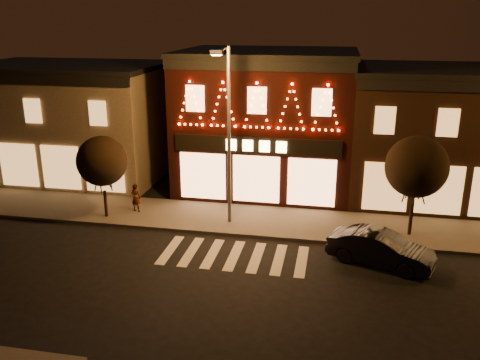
% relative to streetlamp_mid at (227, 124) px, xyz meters
% --- Properties ---
extents(ground, '(120.00, 120.00, 0.00)m').
position_rel_streetlamp_mid_xyz_m(ground, '(0.98, -7.21, -5.27)').
color(ground, black).
rests_on(ground, ground).
extents(sidewalk_far, '(44.00, 4.00, 0.15)m').
position_rel_streetlamp_mid_xyz_m(sidewalk_far, '(2.98, 0.79, -5.19)').
color(sidewalk_far, '#47423D').
rests_on(sidewalk_far, ground).
extents(building_left, '(12.20, 8.28, 7.30)m').
position_rel_streetlamp_mid_xyz_m(building_left, '(-12.02, 6.78, -1.61)').
color(building_left, '#6D604D').
rests_on(building_left, ground).
extents(building_pulp, '(10.20, 8.34, 8.30)m').
position_rel_streetlamp_mid_xyz_m(building_pulp, '(0.98, 6.77, -1.10)').
color(building_pulp, black).
rests_on(building_pulp, ground).
extents(building_right_a, '(9.20, 8.28, 7.50)m').
position_rel_streetlamp_mid_xyz_m(building_right_a, '(10.48, 6.78, -1.51)').
color(building_right_a, '#382113').
rests_on(building_right_a, ground).
extents(streetlamp_mid, '(0.57, 2.00, 8.72)m').
position_rel_streetlamp_mid_xyz_m(streetlamp_mid, '(0.00, 0.00, 0.00)').
color(streetlamp_mid, '#59595E').
rests_on(streetlamp_mid, sidewalk_far).
extents(tree_left, '(2.57, 2.57, 4.30)m').
position_rel_streetlamp_mid_xyz_m(tree_left, '(-6.48, -0.29, -2.11)').
color(tree_left, black).
rests_on(tree_left, sidewalk_far).
extents(tree_right, '(2.89, 2.89, 4.83)m').
position_rel_streetlamp_mid_xyz_m(tree_right, '(8.88, 0.37, -1.73)').
color(tree_right, black).
rests_on(tree_right, sidewalk_far).
extents(dark_sedan, '(4.70, 2.98, 1.46)m').
position_rel_streetlamp_mid_xyz_m(dark_sedan, '(7.29, -2.81, -4.54)').
color(dark_sedan, black).
rests_on(dark_sedan, ground).
extents(pedestrian, '(0.63, 0.48, 1.55)m').
position_rel_streetlamp_mid_xyz_m(pedestrian, '(-5.19, 0.68, -4.35)').
color(pedestrian, gray).
rests_on(pedestrian, sidewalk_far).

